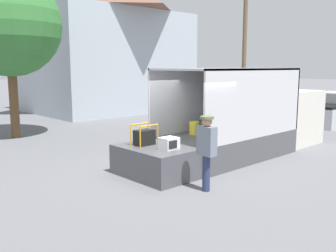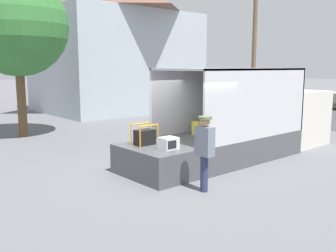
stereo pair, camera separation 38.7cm
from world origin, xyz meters
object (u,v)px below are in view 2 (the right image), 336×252
utility_pole (254,41)px  street_tree (17,26)px  microwave (168,143)px  portable_generator (145,137)px  worker_person (205,146)px  box_truck (262,126)px

utility_pole → street_tree: 14.57m
microwave → portable_generator: portable_generator is taller
microwave → portable_generator: (-0.12, 0.84, 0.06)m
utility_pole → portable_generator: bearing=-153.7°
portable_generator → worker_person: (0.11, -2.13, 0.09)m
portable_generator → street_tree: 8.46m
utility_pole → microwave: bearing=-150.8°
worker_person → utility_pole: (13.84, 9.03, 3.40)m
portable_generator → street_tree: (-0.60, 7.67, 3.51)m
box_truck → worker_person: size_ratio=3.93×
worker_person → utility_pole: 16.87m
worker_person → microwave: bearing=89.5°
portable_generator → street_tree: size_ratio=0.10×
microwave → worker_person: 1.31m
street_tree → box_truck: bearing=-56.2°
microwave → portable_generator: bearing=98.0°
portable_generator → street_tree: bearing=94.5°
microwave → portable_generator: 0.85m
box_truck → portable_generator: box_truck is taller
worker_person → street_tree: (-0.71, 9.81, 3.43)m
portable_generator → utility_pole: utility_pole is taller
portable_generator → worker_person: 2.14m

